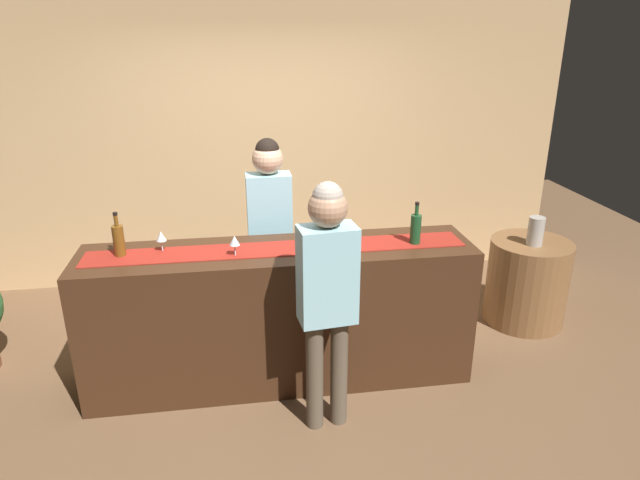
{
  "coord_description": "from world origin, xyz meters",
  "views": [
    {
      "loc": [
        -0.25,
        -3.51,
        2.42
      ],
      "look_at": [
        0.29,
        0.0,
        1.06
      ],
      "focal_mm": 31.18,
      "sensor_mm": 36.0,
      "label": 1
    }
  ],
  "objects_px": {
    "customer_sipping": "(327,285)",
    "vase_on_side_table": "(536,231)",
    "wine_glass_mid_counter": "(235,241)",
    "bartender": "(270,220)",
    "wine_bottle_green": "(416,228)",
    "wine_bottle_amber": "(119,240)",
    "round_side_table": "(527,282)",
    "wine_glass_near_customer": "(161,237)"
  },
  "relations": [
    {
      "from": "wine_glass_near_customer",
      "to": "bartender",
      "type": "distance_m",
      "value": 0.91
    },
    {
      "from": "wine_bottle_green",
      "to": "wine_bottle_amber",
      "type": "height_order",
      "value": "same"
    },
    {
      "from": "wine_glass_near_customer",
      "to": "vase_on_side_table",
      "type": "xyz_separation_m",
      "value": [
        2.93,
        0.38,
        -0.26
      ]
    },
    {
      "from": "wine_glass_mid_counter",
      "to": "customer_sipping",
      "type": "xyz_separation_m",
      "value": [
        0.53,
        -0.49,
        -0.12
      ]
    },
    {
      "from": "bartender",
      "to": "round_side_table",
      "type": "relative_size",
      "value": 2.25
    },
    {
      "from": "customer_sipping",
      "to": "round_side_table",
      "type": "height_order",
      "value": "customer_sipping"
    },
    {
      "from": "customer_sipping",
      "to": "bartender",
      "type": "bearing_deg",
      "value": 96.48
    },
    {
      "from": "wine_glass_near_customer",
      "to": "vase_on_side_table",
      "type": "relative_size",
      "value": 0.6
    },
    {
      "from": "customer_sipping",
      "to": "round_side_table",
      "type": "bearing_deg",
      "value": 23.01
    },
    {
      "from": "wine_bottle_amber",
      "to": "wine_glass_near_customer",
      "type": "bearing_deg",
      "value": 7.71
    },
    {
      "from": "wine_bottle_green",
      "to": "wine_bottle_amber",
      "type": "xyz_separation_m",
      "value": [
        -1.99,
        0.08,
        0.0
      ]
    },
    {
      "from": "wine_bottle_green",
      "to": "wine_bottle_amber",
      "type": "bearing_deg",
      "value": 177.61
    },
    {
      "from": "bartender",
      "to": "wine_bottle_green",
      "type": "bearing_deg",
      "value": 146.98
    },
    {
      "from": "wine_bottle_green",
      "to": "wine_glass_near_customer",
      "type": "bearing_deg",
      "value": 176.05
    },
    {
      "from": "wine_bottle_green",
      "to": "wine_glass_mid_counter",
      "type": "relative_size",
      "value": 2.1
    },
    {
      "from": "wine_glass_near_customer",
      "to": "round_side_table",
      "type": "xyz_separation_m",
      "value": [
        2.95,
        0.44,
        -0.75
      ]
    },
    {
      "from": "round_side_table",
      "to": "wine_glass_mid_counter",
      "type": "bearing_deg",
      "value": -166.37
    },
    {
      "from": "customer_sipping",
      "to": "vase_on_side_table",
      "type": "xyz_separation_m",
      "value": [
        1.91,
        1.03,
        -0.14
      ]
    },
    {
      "from": "wine_glass_mid_counter",
      "to": "bartender",
      "type": "distance_m",
      "value": 0.72
    },
    {
      "from": "vase_on_side_table",
      "to": "round_side_table",
      "type": "bearing_deg",
      "value": 68.42
    },
    {
      "from": "wine_glass_near_customer",
      "to": "wine_bottle_green",
      "type": "bearing_deg",
      "value": -3.95
    },
    {
      "from": "wine_glass_near_customer",
      "to": "bartender",
      "type": "height_order",
      "value": "bartender"
    },
    {
      "from": "wine_glass_mid_counter",
      "to": "wine_glass_near_customer",
      "type": "bearing_deg",
      "value": 162.25
    },
    {
      "from": "round_side_table",
      "to": "wine_glass_near_customer",
      "type": "bearing_deg",
      "value": -171.45
    },
    {
      "from": "wine_glass_near_customer",
      "to": "wine_glass_mid_counter",
      "type": "bearing_deg",
      "value": -17.75
    },
    {
      "from": "bartender",
      "to": "customer_sipping",
      "type": "relative_size",
      "value": 1.02
    },
    {
      "from": "wine_bottle_green",
      "to": "wine_glass_mid_counter",
      "type": "distance_m",
      "value": 1.24
    },
    {
      "from": "wine_bottle_green",
      "to": "wine_glass_near_customer",
      "type": "relative_size",
      "value": 2.1
    },
    {
      "from": "bartender",
      "to": "round_side_table",
      "type": "height_order",
      "value": "bartender"
    },
    {
      "from": "customer_sipping",
      "to": "round_side_table",
      "type": "distance_m",
      "value": 2.31
    },
    {
      "from": "bartender",
      "to": "wine_glass_mid_counter",
      "type": "bearing_deg",
      "value": 67.42
    },
    {
      "from": "wine_bottle_green",
      "to": "wine_glass_mid_counter",
      "type": "xyz_separation_m",
      "value": [
        -1.24,
        -0.04,
        -0.01
      ]
    },
    {
      "from": "wine_glass_mid_counter",
      "to": "customer_sipping",
      "type": "bearing_deg",
      "value": -42.59
    },
    {
      "from": "wine_glass_near_customer",
      "to": "wine_bottle_amber",
      "type": "bearing_deg",
      "value": -172.29
    },
    {
      "from": "wine_bottle_green",
      "to": "wine_glass_mid_counter",
      "type": "height_order",
      "value": "wine_bottle_green"
    },
    {
      "from": "wine_glass_mid_counter",
      "to": "round_side_table",
      "type": "height_order",
      "value": "wine_glass_mid_counter"
    },
    {
      "from": "wine_glass_near_customer",
      "to": "round_side_table",
      "type": "bearing_deg",
      "value": 8.55
    },
    {
      "from": "wine_bottle_green",
      "to": "customer_sipping",
      "type": "height_order",
      "value": "customer_sipping"
    },
    {
      "from": "wine_bottle_amber",
      "to": "vase_on_side_table",
      "type": "height_order",
      "value": "wine_bottle_amber"
    },
    {
      "from": "wine_glass_near_customer",
      "to": "bartender",
      "type": "xyz_separation_m",
      "value": [
        0.75,
        0.51,
        -0.09
      ]
    },
    {
      "from": "wine_glass_mid_counter",
      "to": "bartender",
      "type": "relative_size",
      "value": 0.09
    },
    {
      "from": "wine_bottle_green",
      "to": "round_side_table",
      "type": "bearing_deg",
      "value": 24.6
    }
  ]
}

